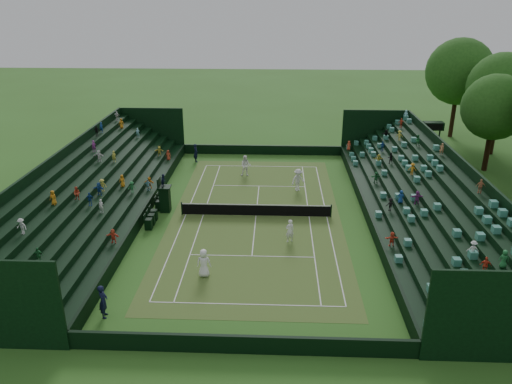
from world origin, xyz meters
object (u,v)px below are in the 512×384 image
(player_near_east, at_px, (290,231))
(player_far_west, at_px, (246,166))
(tennis_net, at_px, (256,210))
(umpire_chair, at_px, (165,196))
(player_near_west, at_px, (204,263))
(player_far_east, at_px, (298,180))

(player_near_east, distance_m, player_far_west, 13.84)
(tennis_net, relative_size, umpire_chair, 3.73)
(tennis_net, relative_size, player_near_west, 6.46)
(tennis_net, height_order, player_near_west, player_near_west)
(tennis_net, bearing_deg, umpire_chair, 175.27)
(player_far_west, bearing_deg, player_near_west, -94.95)
(tennis_net, height_order, player_far_west, player_far_west)
(tennis_net, relative_size, player_far_east, 5.86)
(tennis_net, distance_m, player_near_east, 4.92)
(tennis_net, bearing_deg, player_far_west, 98.43)
(umpire_chair, bearing_deg, player_near_west, -65.22)
(player_near_east, xyz_separation_m, player_far_east, (0.92, 9.70, 0.15))
(player_near_west, bearing_deg, player_near_east, -136.36)
(umpire_chair, xyz_separation_m, player_near_east, (9.73, -4.81, -0.50))
(player_far_east, bearing_deg, player_near_west, -145.89)
(tennis_net, xyz_separation_m, player_far_west, (-1.35, 9.08, 0.48))
(umpire_chair, relative_size, player_near_west, 1.73)
(umpire_chair, relative_size, player_far_west, 1.56)
(umpire_chair, distance_m, player_far_west, 10.32)
(player_near_west, distance_m, player_near_east, 7.13)
(tennis_net, bearing_deg, player_far_east, 57.98)
(umpire_chair, height_order, player_far_east, umpire_chair)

